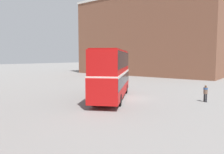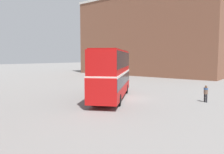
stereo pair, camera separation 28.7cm
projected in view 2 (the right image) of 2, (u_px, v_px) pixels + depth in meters
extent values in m
plane|color=gray|center=(128.00, 98.00, 21.80)|extent=(240.00, 240.00, 0.00)
cube|color=brown|center=(147.00, 37.00, 51.16)|extent=(11.05, 33.56, 17.74)
cube|color=red|center=(112.00, 84.00, 21.44)|extent=(10.49, 7.37, 2.08)
cube|color=red|center=(112.00, 62.00, 21.25)|extent=(10.32, 7.22, 2.15)
cube|color=black|center=(112.00, 79.00, 21.40)|extent=(10.41, 7.34, 1.02)
cube|color=black|center=(112.00, 60.00, 21.23)|extent=(10.19, 7.17, 1.47)
cube|color=silver|center=(112.00, 73.00, 21.34)|extent=(10.41, 7.34, 0.20)
cube|color=#A91111|center=(112.00, 51.00, 21.15)|extent=(9.81, 6.84, 0.10)
cylinder|color=black|center=(107.00, 88.00, 25.05)|extent=(1.03, 0.76, 1.01)
cylinder|color=black|center=(126.00, 89.00, 24.70)|extent=(1.03, 0.76, 1.01)
cylinder|color=black|center=(93.00, 99.00, 18.56)|extent=(1.03, 0.76, 1.01)
cylinder|color=black|center=(119.00, 100.00, 18.21)|extent=(1.03, 0.76, 1.01)
cylinder|color=#232328|center=(206.00, 98.00, 19.68)|extent=(0.14, 0.14, 0.75)
cylinder|color=#232328|center=(205.00, 98.00, 19.90)|extent=(0.14, 0.14, 0.75)
cylinder|color=brown|center=(206.00, 91.00, 19.73)|extent=(0.50, 0.50, 0.59)
cylinder|color=#28569E|center=(206.00, 89.00, 19.71)|extent=(0.53, 0.53, 0.13)
sphere|color=brown|center=(206.00, 86.00, 19.70)|extent=(0.20, 0.20, 0.20)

